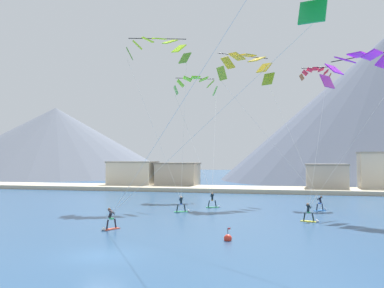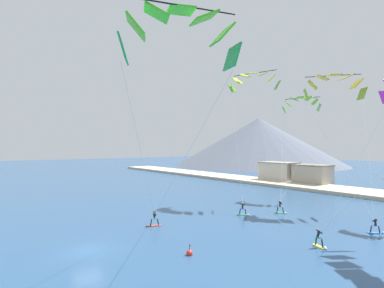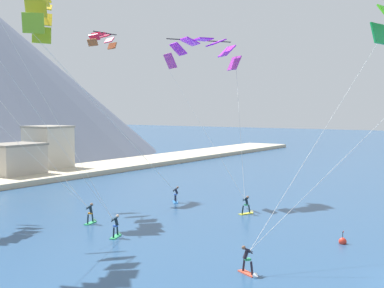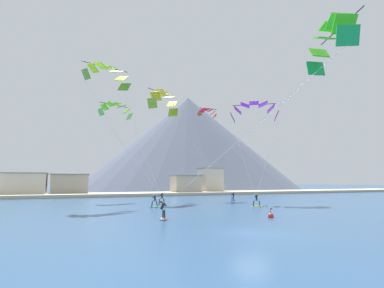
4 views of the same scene
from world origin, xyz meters
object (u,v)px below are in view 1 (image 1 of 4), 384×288
Objects in this scene: kitesurfer_far_right at (321,206)px; parafoil_kite_mid_center at (158,47)px; parafoil_kite_near_trail at (196,84)px; kitesurfer_near_lead at (311,216)px; race_marker_buoy at (228,238)px; parafoil_kite_near_lead at (358,65)px; parafoil_kite_far_right at (247,65)px; parafoil_kite_distant_high_outer at (315,72)px; kitesurfer_near_trail at (214,203)px; kitesurfer_mid_center at (183,207)px; kitesurfer_far_left at (109,223)px.

parafoil_kite_mid_center reaches higher than kitesurfer_far_right.
parafoil_kite_mid_center reaches higher than parafoil_kite_near_trail.
kitesurfer_near_lead reaches higher than race_marker_buoy.
parafoil_kite_far_right is (-13.12, 10.08, 2.85)m from parafoil_kite_near_lead.
parafoil_kite_far_right reaches higher than parafoil_kite_distant_high_outer.
parafoil_kite_near_lead is at bearing -3.37° from kitesurfer_near_trail.
race_marker_buoy is (-11.07, -18.71, -15.53)m from parafoil_kite_near_lead.
kitesurfer_mid_center is at bearing -80.55° from parafoil_kite_near_trail.
kitesurfer_near_trail is at bearing -107.03° from parafoil_kite_far_right.
kitesurfer_near_trail is at bearing -68.05° from parafoil_kite_near_trail.
parafoil_kite_far_right is at bearing 25.63° from parafoil_kite_mid_center.
kitesurfer_far_left is at bearing -152.30° from kitesurfer_near_lead.
kitesurfer_far_left is 10.24m from race_marker_buoy.
kitesurfer_far_left is 33.02m from parafoil_kite_far_right.
kitesurfer_far_right is 1.68× the size of race_marker_buoy.
parafoil_kite_near_lead is 11.42m from parafoil_kite_distant_high_outer.
parafoil_kite_near_lead reaches higher than kitesurfer_far_left.
parafoil_kite_mid_center reaches higher than parafoil_kite_distant_high_outer.
kitesurfer_near_lead is 1.74× the size of race_marker_buoy.
parafoil_kite_near_lead is at bearing 59.40° from race_marker_buoy.
kitesurfer_mid_center is 0.10× the size of parafoil_kite_far_right.
kitesurfer_far_right is 15.71m from parafoil_kite_near_lead.
parafoil_kite_distant_high_outer reaches higher than kitesurfer_near_trail.
parafoil_kite_mid_center is at bearing 154.61° from kitesurfer_near_trail.
kitesurfer_near_lead reaches higher than kitesurfer_far_right.
kitesurfer_near_trail is 1.06× the size of kitesurfer_far_right.
parafoil_kite_far_right is at bearing -28.46° from parafoil_kite_near_trail.
parafoil_kite_near_trail is 17.84m from parafoil_kite_distant_high_outer.
parafoil_kite_near_trail is (-16.16, 22.73, 16.54)m from kitesurfer_near_lead.
kitesurfer_near_lead is 0.09× the size of parafoil_kite_mid_center.
parafoil_kite_distant_high_outer is (17.03, 27.03, 16.66)m from kitesurfer_far_left.
kitesurfer_near_trail is at bearing 63.87° from kitesurfer_mid_center.
parafoil_kite_near_lead is 25.01m from parafoil_kite_mid_center.
parafoil_kite_far_right reaches higher than kitesurfer_far_right.
parafoil_kite_distant_high_outer is at bearing 57.79° from kitesurfer_far_left.
kitesurfer_far_right is at bearing -0.48° from kitesurfer_near_trail.
parafoil_kite_mid_center is 33.67m from race_marker_buoy.
race_marker_buoy is at bearing -118.85° from kitesurfer_near_lead.
kitesurfer_mid_center is at bearing -110.34° from parafoil_kite_far_right.
parafoil_kite_near_lead is (15.91, -0.94, 15.12)m from kitesurfer_near_trail.
kitesurfer_far_right is 0.11× the size of parafoil_kite_near_lead.
kitesurfer_near_lead is 13.72m from kitesurfer_mid_center.
parafoil_kite_near_trail reaches higher than kitesurfer_mid_center.
kitesurfer_near_lead is 14.01m from kitesurfer_near_trail.
kitesurfer_mid_center reaches higher than kitesurfer_far_right.
parafoil_kite_mid_center reaches higher than kitesurfer_near_trail.
kitesurfer_near_lead is 0.43× the size of parafoil_kite_distant_high_outer.
parafoil_kite_distant_high_outer is (9.10, 0.50, -1.33)m from parafoil_kite_far_right.
kitesurfer_mid_center is 1.01× the size of kitesurfer_far_left.
kitesurfer_near_lead is at bearing -98.57° from kitesurfer_far_right.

